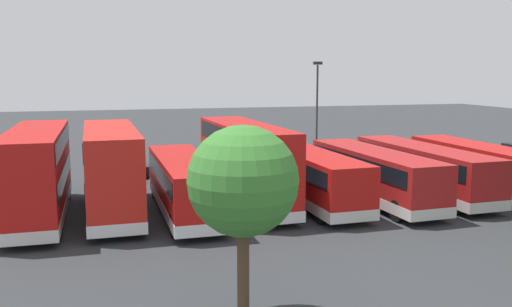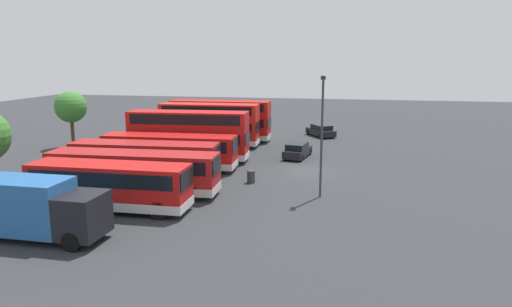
% 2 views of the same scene
% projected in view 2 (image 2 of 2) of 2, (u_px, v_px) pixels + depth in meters
% --- Properties ---
extents(ground_plane, '(140.00, 140.00, 0.00)m').
position_uv_depth(ground_plane, '(307.00, 171.00, 39.50)').
color(ground_plane, '#2D3033').
extents(bus_single_deck_near_end, '(2.72, 10.13, 2.95)m').
position_uv_depth(bus_single_deck_near_end, '(110.00, 185.00, 29.22)').
color(bus_single_deck_near_end, '#B71411').
rests_on(bus_single_deck_near_end, ground).
extents(bus_single_deck_second, '(3.07, 12.01, 2.95)m').
position_uv_depth(bus_single_deck_second, '(133.00, 171.00, 32.70)').
color(bus_single_deck_second, '#A51919').
rests_on(bus_single_deck_second, ground).
extents(bus_single_deck_third, '(3.17, 11.51, 2.95)m').
position_uv_depth(bus_single_deck_third, '(145.00, 160.00, 36.37)').
color(bus_single_deck_third, '#A51919').
rests_on(bus_single_deck_third, ground).
extents(bus_single_deck_fourth, '(3.00, 11.38, 2.95)m').
position_uv_depth(bus_single_deck_fourth, '(170.00, 151.00, 39.85)').
color(bus_single_deck_fourth, '#B71411').
rests_on(bus_single_deck_fourth, ground).
extents(bus_double_decker_fifth, '(3.16, 11.04, 4.55)m').
position_uv_depth(bus_double_decker_fifth, '(188.00, 134.00, 43.08)').
color(bus_double_decker_fifth, '#B71411').
rests_on(bus_double_decker_fifth, ground).
extents(bus_single_deck_sixth, '(2.78, 11.08, 2.95)m').
position_uv_depth(bus_single_deck_sixth, '(192.00, 137.00, 46.80)').
color(bus_single_deck_sixth, '#B71411').
rests_on(bus_single_deck_sixth, ground).
extents(bus_double_decker_seventh, '(2.84, 10.52, 4.55)m').
position_uv_depth(bus_double_decker_seventh, '(209.00, 124.00, 49.99)').
color(bus_double_decker_seventh, red).
rests_on(bus_double_decker_seventh, ground).
extents(bus_double_decker_far_end, '(2.68, 11.33, 4.55)m').
position_uv_depth(bus_double_decker_far_end, '(220.00, 119.00, 53.40)').
color(bus_double_decker_far_end, '#B71411').
rests_on(bus_double_decker_far_end, ground).
extents(box_truck_blue, '(2.66, 7.54, 3.20)m').
position_uv_depth(box_truck_blue, '(32.00, 207.00, 24.60)').
color(box_truck_blue, '#235999').
rests_on(box_truck_blue, ground).
extents(car_hatchback_silver, '(4.47, 2.46, 1.43)m').
position_uv_depth(car_hatchback_silver, '(297.00, 150.00, 44.72)').
color(car_hatchback_silver, black).
rests_on(car_hatchback_silver, ground).
extents(car_small_green, '(4.63, 3.89, 1.43)m').
position_uv_depth(car_small_green, '(321.00, 131.00, 56.63)').
color(car_small_green, black).
rests_on(car_small_green, ground).
extents(lamp_post_tall, '(0.70, 0.30, 8.18)m').
position_uv_depth(lamp_post_tall, '(322.00, 128.00, 31.35)').
color(lamp_post_tall, '#38383D').
rests_on(lamp_post_tall, ground).
extents(waste_bin_yellow, '(0.60, 0.60, 0.95)m').
position_uv_depth(waste_bin_yellow, '(251.00, 177.00, 35.82)').
color(waste_bin_yellow, '#333338').
rests_on(waste_bin_yellow, ground).
extents(tree_midleft, '(3.25, 3.25, 5.92)m').
position_uv_depth(tree_midleft, '(71.00, 107.00, 48.90)').
color(tree_midleft, '#4C3823').
rests_on(tree_midleft, ground).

